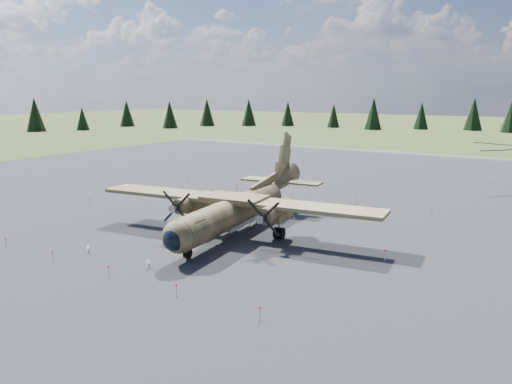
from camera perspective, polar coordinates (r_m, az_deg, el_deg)
The scene contains 7 objects.
ground at distance 46.11m, azimuth -5.38°, elevation -4.19°, with size 500.00×500.00×0.00m, color #495526.
apron at distance 54.09m, azimuth 1.14°, elevation -1.82°, with size 120.00×120.00×0.04m, color #56565B.
transport_plane at distance 44.34m, azimuth -1.92°, elevation -1.45°, with size 26.39×23.83×8.68m.
info_placard_left at distance 41.05m, azimuth -18.61°, elevation -6.10°, with size 0.43×0.29×0.63m.
info_placard_right at distance 36.52m, azimuth -12.18°, elevation -7.86°, with size 0.43×0.19×0.67m.
barrier_fence at distance 46.20m, azimuth -5.91°, elevation -3.52°, with size 33.12×29.62×0.85m.
treeline at distance 51.79m, azimuth -3.10°, elevation 2.96°, with size 298.32×298.26×11.00m.
Camera 1 is at (27.49, -34.93, 12.28)m, focal length 35.00 mm.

